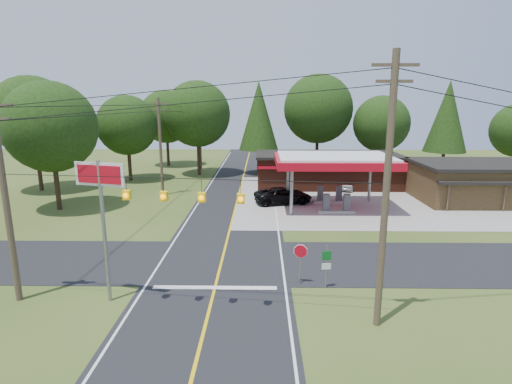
{
  "coord_description": "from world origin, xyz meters",
  "views": [
    {
      "loc": [
        2.45,
        -22.87,
        9.5
      ],
      "look_at": [
        2.0,
        7.0,
        2.8
      ],
      "focal_mm": 28.0,
      "sensor_mm": 36.0,
      "label": 1
    }
  ],
  "objects_px": {
    "sedan_car": "(347,183)",
    "octagonal_stop_sign": "(300,255)",
    "suv_car": "(283,196)",
    "big_stop_sign": "(101,198)",
    "gas_canopy": "(334,162)"
  },
  "relations": [
    {
      "from": "gas_canopy",
      "to": "sedan_car",
      "type": "distance_m",
      "value": 9.26
    },
    {
      "from": "suv_car",
      "to": "sedan_car",
      "type": "xyz_separation_m",
      "value": [
        7.5,
        6.5,
        -0.08
      ]
    },
    {
      "from": "sedan_car",
      "to": "octagonal_stop_sign",
      "type": "height_order",
      "value": "octagonal_stop_sign"
    },
    {
      "from": "sedan_car",
      "to": "octagonal_stop_sign",
      "type": "distance_m",
      "value": 25.18
    },
    {
      "from": "gas_canopy",
      "to": "big_stop_sign",
      "type": "height_order",
      "value": "big_stop_sign"
    },
    {
      "from": "gas_canopy",
      "to": "octagonal_stop_sign",
      "type": "distance_m",
      "value": 16.84
    },
    {
      "from": "octagonal_stop_sign",
      "to": "big_stop_sign",
      "type": "bearing_deg",
      "value": -168.13
    },
    {
      "from": "sedan_car",
      "to": "big_stop_sign",
      "type": "distance_m",
      "value": 31.39
    },
    {
      "from": "suv_car",
      "to": "octagonal_stop_sign",
      "type": "relative_size",
      "value": 2.46
    },
    {
      "from": "suv_car",
      "to": "gas_canopy",
      "type": "bearing_deg",
      "value": -121.38
    },
    {
      "from": "suv_car",
      "to": "big_stop_sign",
      "type": "distance_m",
      "value": 22.14
    },
    {
      "from": "gas_canopy",
      "to": "octagonal_stop_sign",
      "type": "height_order",
      "value": "gas_canopy"
    },
    {
      "from": "gas_canopy",
      "to": "suv_car",
      "type": "distance_m",
      "value": 5.89
    },
    {
      "from": "big_stop_sign",
      "to": "octagonal_stop_sign",
      "type": "relative_size",
      "value": 3.09
    },
    {
      "from": "gas_canopy",
      "to": "sedan_car",
      "type": "height_order",
      "value": "gas_canopy"
    }
  ]
}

